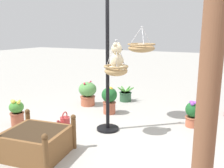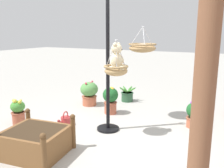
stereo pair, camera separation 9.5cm
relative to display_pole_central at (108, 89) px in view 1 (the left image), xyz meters
The scene contains 13 objects.
ground_plane 0.85m from the display_pole_central, 35.70° to the left, with size 40.00×40.00×0.00m, color #ADAAA3.
display_pole_central is the anchor object (origin of this frame).
hanging_basket_with_teddy 0.51m from the display_pole_central, 59.04° to the left, with size 0.44×0.44×0.64m.
teddy_bear 0.70m from the display_pole_central, 61.24° to the left, with size 0.34×0.29×0.49m.
hanging_basket_left_high 1.23m from the display_pole_central, 159.50° to the left, with size 0.59×0.59×0.54m.
greenhouse_pillar_left 2.65m from the display_pole_central, 48.19° to the left, with size 0.38×0.38×2.69m.
wooden_planter_box 1.62m from the display_pole_central, 20.33° to the right, with size 1.01×1.09×0.59m.
potted_plant_flowering_red 1.81m from the display_pole_central, 134.72° to the right, with size 0.46×0.46×0.64m.
potted_plant_bushy_green 1.97m from the display_pole_central, 69.95° to the right, with size 0.29×0.29×0.57m.
potted_plant_small_succulent 1.82m from the display_pole_central, 121.90° to the left, with size 0.30×0.30×0.55m.
potted_plant_conical_shrub 2.19m from the display_pole_central, 166.12° to the right, with size 0.49×0.46×0.42m.
potted_plant_trailing_ivy 1.09m from the display_pole_central, 154.63° to the right, with size 0.36×0.36×0.65m.
watering_can 1.17m from the display_pole_central, 76.17° to the right, with size 0.35×0.20×0.30m.
Camera 1 is at (3.87, 1.99, 1.91)m, focal length 39.16 mm.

